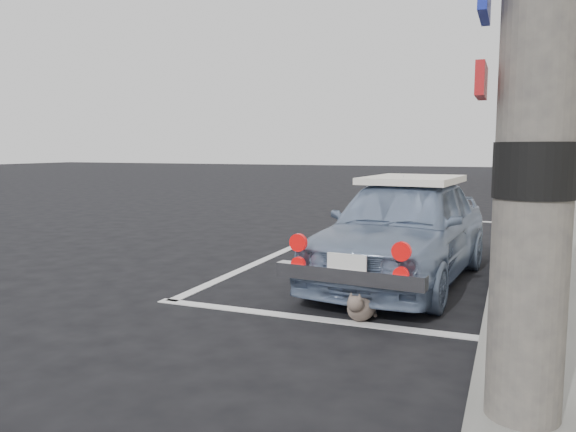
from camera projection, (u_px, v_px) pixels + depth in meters
name	position (u px, v px, depth m)	size (l,w,h in m)	color
ground	(282.00, 298.00, 5.26)	(80.00, 80.00, 0.00)	black
pline_rear	(315.00, 319.00, 4.61)	(3.00, 0.12, 0.01)	silver
pline_front	(432.00, 219.00, 11.06)	(3.00, 0.12, 0.01)	silver
pline_side	(303.00, 242.00, 8.35)	(0.12, 7.00, 0.01)	silver
retro_coupe	(403.00, 228.00, 5.89)	(1.62, 3.40, 1.12)	#758AAB
cat	(361.00, 306.00, 4.56)	(0.25, 0.49, 0.26)	#7A6A5D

